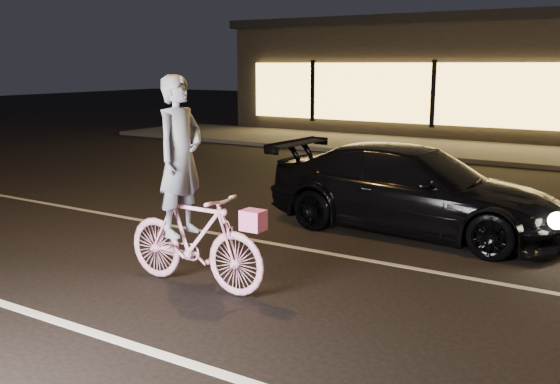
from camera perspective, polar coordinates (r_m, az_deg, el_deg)
The scene contains 4 objects.
ground at distance 6.27m, azimuth 9.45°, elevation -12.55°, with size 90.00×90.00×0.00m, color black.
lane_stripe_far at distance 8.03m, azimuth 14.99°, elevation -7.27°, with size 60.00×0.10×0.01m, color gray.
cyclist at distance 7.22m, azimuth -8.22°, elevation -1.99°, with size 1.94×0.67×2.44m.
sedan at distance 9.78m, azimuth 12.10°, elevation 0.22°, with size 4.64×2.05×1.33m.
Camera 1 is at (2.13, -5.32, 2.55)m, focal length 40.00 mm.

